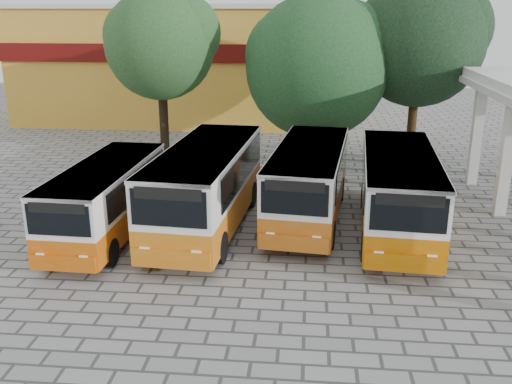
# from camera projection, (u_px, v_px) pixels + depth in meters

# --- Properties ---
(ground) EXTENTS (90.00, 90.00, 0.00)m
(ground) POSITION_uv_depth(u_px,v_px,m) (305.00, 272.00, 18.32)
(ground) COLOR gray
(ground) RESTS_ON ground
(shophouse_block) EXTENTS (20.40, 10.40, 8.30)m
(shophouse_block) POSITION_uv_depth(u_px,v_px,m) (164.00, 62.00, 42.60)
(shophouse_block) COLOR gold
(shophouse_block) RESTS_ON ground
(bus_far_left) EXTENTS (2.55, 7.56, 2.70)m
(bus_far_left) POSITION_uv_depth(u_px,v_px,m) (106.00, 196.00, 20.73)
(bus_far_left) COLOR #C45107
(bus_far_left) RESTS_ON ground
(bus_centre_left) EXTENTS (3.36, 9.01, 3.18)m
(bus_centre_left) POSITION_uv_depth(u_px,v_px,m) (206.00, 183.00, 21.28)
(bus_centre_left) COLOR #C96810
(bus_centre_left) RESTS_ON ground
(bus_centre_right) EXTENTS (3.39, 8.47, 2.97)m
(bus_centre_right) POSITION_uv_depth(u_px,v_px,m) (309.00, 179.00, 22.30)
(bus_centre_right) COLOR #C26012
(bus_centre_right) RESTS_ON ground
(bus_far_right) EXTENTS (3.22, 8.61, 3.04)m
(bus_far_right) POSITION_uv_depth(u_px,v_px,m) (399.00, 189.00, 20.92)
(bus_far_right) COLOR #C16100
(bus_far_right) RESTS_ON ground
(tree_left) EXTENTS (5.98, 5.69, 9.12)m
(tree_left) POSITION_uv_depth(u_px,v_px,m) (161.00, 41.00, 29.31)
(tree_left) COLOR black
(tree_left) RESTS_ON ground
(tree_middle) EXTENTS (7.81, 7.43, 8.87)m
(tree_middle) POSITION_uv_depth(u_px,v_px,m) (319.00, 62.00, 29.42)
(tree_middle) COLOR #442612
(tree_middle) RESTS_ON ground
(tree_right) EXTENTS (7.09, 6.75, 9.79)m
(tree_right) POSITION_uv_depth(u_px,v_px,m) (421.00, 37.00, 29.41)
(tree_right) COLOR #3F2613
(tree_right) RESTS_ON ground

